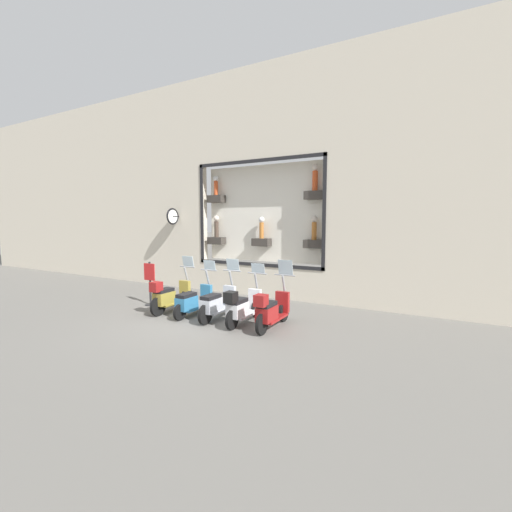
% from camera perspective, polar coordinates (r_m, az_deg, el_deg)
% --- Properties ---
extents(ground_plane, '(120.00, 120.00, 0.00)m').
position_cam_1_polar(ground_plane, '(9.79, -9.55, -10.44)').
color(ground_plane, '#66635E').
extents(building_facade, '(1.25, 36.00, 8.10)m').
position_cam_1_polar(building_facade, '(12.50, 0.66, 12.18)').
color(building_facade, beige).
rests_on(building_facade, ground_plane).
extents(scooter_red_0, '(1.81, 0.61, 1.69)m').
position_cam_1_polar(scooter_red_0, '(8.74, 2.50, -9.07)').
color(scooter_red_0, black).
rests_on(scooter_red_0, ground_plane).
extents(scooter_white_1, '(1.80, 0.60, 1.54)m').
position_cam_1_polar(scooter_white_1, '(9.13, -2.35, -8.49)').
color(scooter_white_1, black).
rests_on(scooter_white_1, ground_plane).
extents(scooter_silver_2, '(1.81, 0.60, 1.62)m').
position_cam_1_polar(scooter_silver_2, '(9.64, -6.51, -7.92)').
color(scooter_silver_2, black).
rests_on(scooter_silver_2, ground_plane).
extents(scooter_teal_3, '(1.79, 0.60, 1.53)m').
position_cam_1_polar(scooter_teal_3, '(10.15, -10.48, -7.46)').
color(scooter_teal_3, black).
rests_on(scooter_teal_3, ground_plane).
extents(scooter_olive_4, '(1.81, 0.60, 1.62)m').
position_cam_1_polar(scooter_olive_4, '(10.64, -14.21, -6.50)').
color(scooter_olive_4, black).
rests_on(scooter_olive_4, ground_plane).
extents(shop_sign_post, '(0.36, 0.45, 1.42)m').
position_cam_1_polar(shop_sign_post, '(11.65, -17.26, -4.22)').
color(shop_sign_post, '#232326').
rests_on(shop_sign_post, ground_plane).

